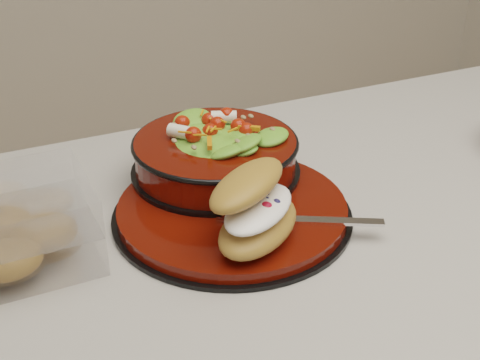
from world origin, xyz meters
name	(u,v)px	position (x,y,z in m)	size (l,w,h in m)	color
dinner_plate	(233,211)	(-0.17, 0.06, 0.91)	(0.31, 0.31, 0.02)	black
salad_bowl	(215,149)	(-0.15, 0.15, 0.96)	(0.23, 0.23, 0.10)	black
croissant	(256,208)	(-0.17, -0.02, 0.96)	(0.15, 0.16, 0.08)	#A57332
fork	(303,220)	(-0.11, -0.01, 0.92)	(0.17, 0.10, 0.00)	silver
pastry_box	(1,232)	(-0.44, 0.08, 0.94)	(0.20, 0.15, 0.09)	white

